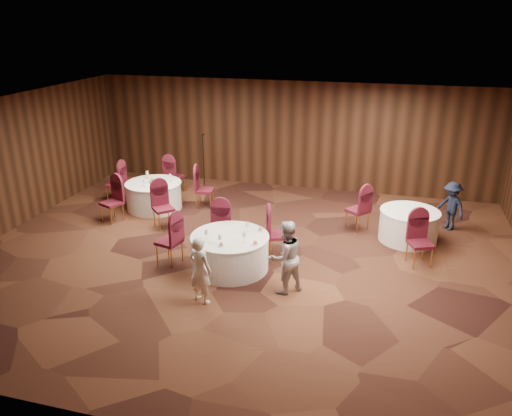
% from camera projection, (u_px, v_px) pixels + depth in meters
% --- Properties ---
extents(ground, '(12.00, 12.00, 0.00)m').
position_uv_depth(ground, '(245.00, 257.00, 10.99)').
color(ground, black).
rests_on(ground, ground).
extents(room_shell, '(12.00, 12.00, 12.00)m').
position_uv_depth(room_shell, '(244.00, 171.00, 10.27)').
color(room_shell, silver).
rests_on(room_shell, ground).
extents(table_main, '(1.63, 1.63, 0.74)m').
position_uv_depth(table_main, '(230.00, 252.00, 10.37)').
color(table_main, white).
rests_on(table_main, ground).
extents(table_left, '(1.51, 1.51, 0.74)m').
position_uv_depth(table_left, '(154.00, 195.00, 13.59)').
color(table_left, white).
rests_on(table_left, ground).
extents(table_right, '(1.36, 1.36, 0.74)m').
position_uv_depth(table_right, '(409.00, 225.00, 11.67)').
color(table_right, white).
rests_on(table_right, ground).
extents(chairs_main, '(2.82, 1.79, 1.00)m').
position_uv_depth(chairs_main, '(224.00, 233.00, 10.96)').
color(chairs_main, '#3C0C17').
rests_on(chairs_main, ground).
extents(chairs_left, '(3.18, 3.16, 1.00)m').
position_uv_depth(chairs_left, '(154.00, 192.00, 13.51)').
color(chairs_left, '#3C0C17').
rests_on(chairs_left, ground).
extents(chairs_right, '(2.12, 2.29, 1.00)m').
position_uv_depth(chairs_right, '(387.00, 225.00, 11.36)').
color(chairs_right, '#3C0C17').
rests_on(chairs_right, ground).
extents(tabletop_main, '(1.13, 1.06, 0.22)m').
position_uv_depth(tabletop_main, '(238.00, 236.00, 10.02)').
color(tabletop_main, silver).
rests_on(tabletop_main, table_main).
extents(tabletop_left, '(0.81, 0.76, 0.22)m').
position_uv_depth(tabletop_left, '(153.00, 180.00, 13.43)').
color(tabletop_left, silver).
rests_on(tabletop_left, table_left).
extents(tabletop_right, '(0.08, 0.08, 0.22)m').
position_uv_depth(tabletop_right, '(420.00, 210.00, 11.17)').
color(tabletop_right, silver).
rests_on(tabletop_right, table_right).
extents(mic_stand, '(0.24, 0.24, 1.74)m').
position_uv_depth(mic_stand, '(204.00, 174.00, 14.88)').
color(mic_stand, black).
rests_on(mic_stand, ground).
extents(woman_a, '(0.56, 0.46, 1.31)m').
position_uv_depth(woman_a, '(200.00, 270.00, 9.06)').
color(woman_a, white).
rests_on(woman_a, ground).
extents(woman_b, '(0.89, 0.89, 1.46)m').
position_uv_depth(woman_b, '(285.00, 257.00, 9.38)').
color(woman_b, '#B7B6BB').
rests_on(woman_b, ground).
extents(man_c, '(0.86, 0.89, 1.22)m').
position_uv_depth(man_c, '(451.00, 206.00, 12.19)').
color(man_c, black).
rests_on(man_c, ground).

